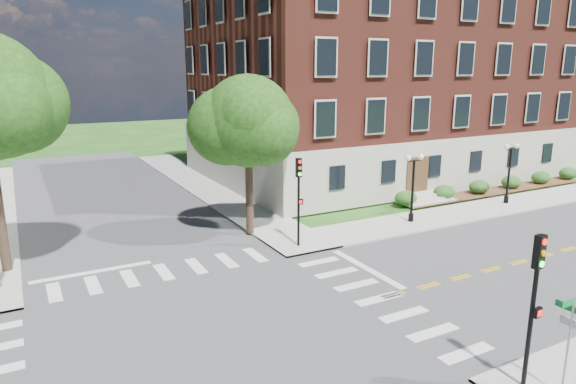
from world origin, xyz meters
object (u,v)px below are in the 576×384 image
traffic_signal_se (535,292)px  traffic_signal_ne (299,191)px  twin_lamp_west (413,184)px  twin_lamp_east (509,170)px  street_sign_pole (571,327)px

traffic_signal_se → traffic_signal_ne: (0.20, 14.21, 0.00)m
traffic_signal_se → twin_lamp_west: (8.64, 14.82, -0.66)m
twin_lamp_east → street_sign_pole: size_ratio=1.36×
traffic_signal_ne → twin_lamp_west: (8.44, 0.61, -0.66)m
twin_lamp_west → street_sign_pole: 17.59m
twin_lamp_west → twin_lamp_east: size_ratio=1.00×
traffic_signal_se → traffic_signal_ne: size_ratio=1.00×
traffic_signal_ne → twin_lamp_east: bearing=2.7°
traffic_signal_ne → twin_lamp_east: 17.49m
twin_lamp_west → twin_lamp_east: bearing=1.4°
traffic_signal_ne → twin_lamp_west: 8.49m
twin_lamp_east → twin_lamp_west: bearing=-178.6°
traffic_signal_ne → street_sign_pole: (0.40, -15.03, -0.88)m
traffic_signal_se → traffic_signal_ne: bearing=89.2°
traffic_signal_se → twin_lamp_west: size_ratio=1.13×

